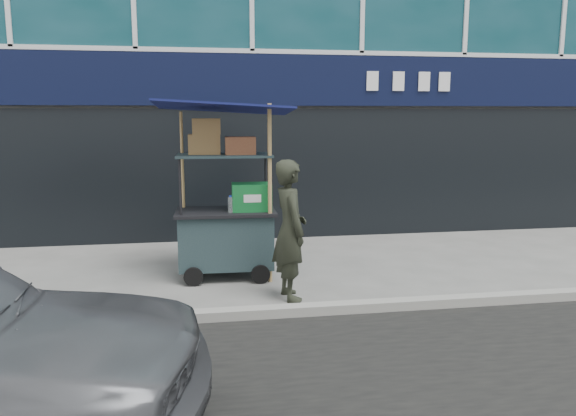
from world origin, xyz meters
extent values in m
plane|color=#61605C|center=(0.00, 0.00, 0.00)|extent=(80.00, 80.00, 0.00)
cube|color=gray|center=(0.00, -0.20, 0.06)|extent=(80.00, 0.18, 0.12)
cube|color=black|center=(0.00, 3.86, 2.90)|extent=(15.68, 0.06, 0.90)
cube|color=black|center=(0.00, 3.90, 1.20)|extent=(15.68, 0.04, 2.40)
cube|color=#1C2B30|center=(-0.65, 1.52, 0.54)|extent=(1.33, 0.81, 0.76)
cylinder|color=black|center=(-1.12, 1.13, 0.13)|extent=(0.26, 0.06, 0.26)
cylinder|color=black|center=(-0.20, 1.10, 0.13)|extent=(0.26, 0.06, 0.26)
cube|color=black|center=(-0.65, 1.52, 0.95)|extent=(1.42, 0.90, 0.04)
cylinder|color=black|center=(-1.26, 1.21, 1.33)|extent=(0.03, 0.03, 0.82)
cylinder|color=black|center=(-0.06, 1.17, 1.33)|extent=(0.03, 0.03, 0.82)
cylinder|color=black|center=(-1.23, 1.87, 1.33)|extent=(0.03, 0.03, 0.82)
cylinder|color=black|center=(-0.04, 1.82, 1.33)|extent=(0.03, 0.03, 0.82)
cube|color=#1C2B30|center=(-0.65, 1.52, 1.74)|extent=(1.33, 0.81, 0.03)
cylinder|color=olive|center=(-0.06, 1.17, 1.22)|extent=(0.06, 0.06, 2.45)
cylinder|color=olive|center=(-1.23, 1.87, 1.17)|extent=(0.05, 0.05, 2.34)
cube|color=#0D184C|center=(-0.65, 1.52, 2.39)|extent=(1.89, 1.37, 0.21)
cube|color=#106B2B|center=(-0.28, 1.45, 1.16)|extent=(0.56, 0.40, 0.38)
cylinder|color=silver|center=(-0.59, 1.30, 1.08)|extent=(0.07, 0.07, 0.22)
cylinder|color=#1735B0|center=(-0.59, 1.30, 1.20)|extent=(0.04, 0.04, 0.02)
cube|color=brown|center=(-0.92, 1.58, 1.89)|extent=(0.45, 0.34, 0.27)
cube|color=olive|center=(-0.43, 1.45, 1.88)|extent=(0.42, 0.32, 0.24)
cube|color=brown|center=(-0.88, 1.56, 2.14)|extent=(0.39, 0.30, 0.22)
imported|color=black|center=(0.09, 0.44, 0.88)|extent=(0.51, 0.69, 1.76)
camera|label=1|loc=(-1.05, -6.31, 2.32)|focal=35.00mm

